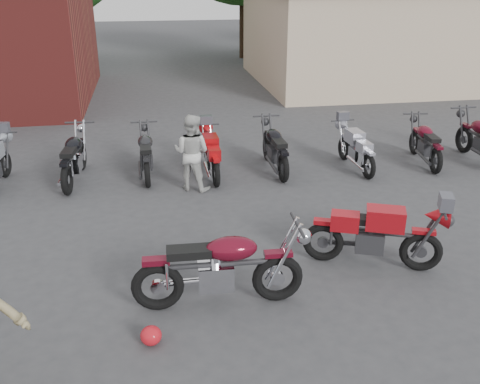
{
  "coord_description": "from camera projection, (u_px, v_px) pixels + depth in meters",
  "views": [
    {
      "loc": [
        -0.96,
        -6.02,
        4.25
      ],
      "look_at": [
        0.4,
        1.9,
        0.9
      ],
      "focal_mm": 40.0,
      "sensor_mm": 36.0,
      "label": 1
    }
  ],
  "objects": [
    {
      "name": "row_bike_6",
      "position": [
        356.0,
        147.0,
        12.17
      ],
      "size": [
        0.71,
        1.84,
        1.05
      ],
      "primitive_type": null,
      "rotation": [
        0.0,
        0.0,
        1.63
      ],
      "color": "#91909D",
      "rests_on": "ground"
    },
    {
      "name": "vintage_motorcycle",
      "position": [
        222.0,
        263.0,
        7.09
      ],
      "size": [
        2.26,
        0.82,
        1.3
      ],
      "primitive_type": null,
      "rotation": [
        0.0,
        0.0,
        -0.04
      ],
      "color": "#590B1A",
      "rests_on": "ground"
    },
    {
      "name": "stucco_building",
      "position": [
        383.0,
        37.0,
        21.56
      ],
      "size": [
        10.0,
        8.0,
        3.5
      ],
      "primitive_type": "cube",
      "color": "tan",
      "rests_on": "ground"
    },
    {
      "name": "ground",
      "position": [
        235.0,
        308.0,
        7.26
      ],
      "size": [
        90.0,
        90.0,
        0.0
      ],
      "primitive_type": "plane",
      "color": "#373739"
    },
    {
      "name": "row_bike_3",
      "position": [
        146.0,
        151.0,
        11.76
      ],
      "size": [
        0.65,
        1.93,
        1.12
      ],
      "primitive_type": null,
      "rotation": [
        0.0,
        0.0,
        1.58
      ],
      "color": "black",
      "rests_on": "ground"
    },
    {
      "name": "sportbike",
      "position": [
        376.0,
        232.0,
        8.08
      ],
      "size": [
        2.13,
        1.37,
        1.17
      ],
      "primitive_type": null,
      "rotation": [
        0.0,
        0.0,
        -0.38
      ],
      "color": "#AB0E16",
      "rests_on": "ground"
    },
    {
      "name": "row_bike_2",
      "position": [
        73.0,
        155.0,
        11.42
      ],
      "size": [
        0.86,
        2.1,
        1.19
      ],
      "primitive_type": null,
      "rotation": [
        0.0,
        0.0,
        1.48
      ],
      "color": "black",
      "rests_on": "ground"
    },
    {
      "name": "row_bike_4",
      "position": [
        211.0,
        153.0,
        11.75
      ],
      "size": [
        0.63,
        1.84,
        1.06
      ],
      "primitive_type": null,
      "rotation": [
        0.0,
        0.0,
        1.58
      ],
      "color": "#B80F13",
      "rests_on": "ground"
    },
    {
      "name": "person_light",
      "position": [
        192.0,
        153.0,
        10.92
      ],
      "size": [
        0.97,
        0.9,
        1.59
      ],
      "primitive_type": "imported",
      "rotation": [
        0.0,
        0.0,
        2.65
      ],
      "color": "beige",
      "rests_on": "ground"
    },
    {
      "name": "row_bike_7",
      "position": [
        426.0,
        141.0,
        12.51
      ],
      "size": [
        0.87,
        1.97,
        1.1
      ],
      "primitive_type": null,
      "rotation": [
        0.0,
        0.0,
        1.44
      ],
      "color": "#570A1A",
      "rests_on": "ground"
    },
    {
      "name": "row_bike_5",
      "position": [
        275.0,
        145.0,
        12.04
      ],
      "size": [
        0.69,
        2.03,
        1.17
      ],
      "primitive_type": null,
      "rotation": [
        0.0,
        0.0,
        1.58
      ],
      "color": "black",
      "rests_on": "ground"
    },
    {
      "name": "helmet",
      "position": [
        151.0,
        336.0,
        6.52
      ],
      "size": [
        0.27,
        0.27,
        0.24
      ],
      "primitive_type": "ellipsoid",
      "rotation": [
        0.0,
        0.0,
        0.03
      ],
      "color": "red",
      "rests_on": "ground"
    }
  ]
}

